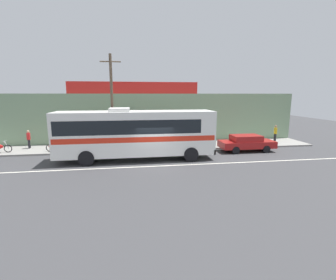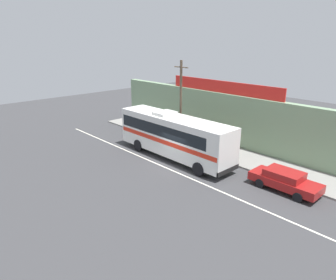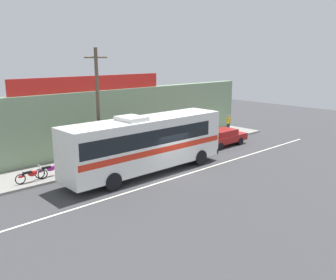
# 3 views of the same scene
# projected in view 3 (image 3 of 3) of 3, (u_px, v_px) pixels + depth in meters

# --- Properties ---
(ground_plane) EXTENTS (70.00, 70.00, 0.00)m
(ground_plane) POSITION_uv_depth(u_px,v_px,m) (173.00, 173.00, 23.26)
(ground_plane) COLOR #3A3A3D
(sidewalk_slab) EXTENTS (30.00, 3.60, 0.14)m
(sidewalk_slab) POSITION_uv_depth(u_px,v_px,m) (125.00, 156.00, 26.96)
(sidewalk_slab) COLOR gray
(sidewalk_slab) RESTS_ON ground_plane
(storefront_facade) EXTENTS (30.00, 0.70, 4.80)m
(storefront_facade) POSITION_uv_depth(u_px,v_px,m) (108.00, 121.00, 27.97)
(storefront_facade) COLOR gray
(storefront_facade) RESTS_ON ground_plane
(storefront_billboard) EXTENTS (12.30, 0.12, 1.10)m
(storefront_billboard) POSITION_uv_depth(u_px,v_px,m) (92.00, 83.00, 26.50)
(storefront_billboard) COLOR red
(storefront_billboard) RESTS_ON storefront_facade
(road_center_stripe) EXTENTS (30.00, 0.14, 0.01)m
(road_center_stripe) POSITION_uv_depth(u_px,v_px,m) (182.00, 176.00, 22.69)
(road_center_stripe) COLOR silver
(road_center_stripe) RESTS_ON ground_plane
(intercity_bus) EXTENTS (11.25, 2.60, 3.78)m
(intercity_bus) POSITION_uv_depth(u_px,v_px,m) (145.00, 142.00, 22.74)
(intercity_bus) COLOR white
(intercity_bus) RESTS_ON ground_plane
(parked_car) EXTENTS (4.55, 1.85, 1.37)m
(parked_car) POSITION_uv_depth(u_px,v_px,m) (223.00, 137.00, 30.08)
(parked_car) COLOR maroon
(parked_car) RESTS_ON ground_plane
(utility_pole) EXTENTS (1.60, 0.22, 7.69)m
(utility_pole) POSITION_uv_depth(u_px,v_px,m) (98.00, 108.00, 22.98)
(utility_pole) COLOR brown
(utility_pole) RESTS_ON sidewalk_slab
(motorcycle_red) EXTENTS (1.92, 0.56, 0.94)m
(motorcycle_red) POSITION_uv_depth(u_px,v_px,m) (50.00, 170.00, 22.05)
(motorcycle_red) COLOR black
(motorcycle_red) RESTS_ON sidewalk_slab
(motorcycle_green) EXTENTS (1.95, 0.56, 0.94)m
(motorcycle_green) POSITION_uv_depth(u_px,v_px,m) (31.00, 175.00, 21.09)
(motorcycle_green) COLOR black
(motorcycle_green) RESTS_ON sidewalk_slab
(pedestrian_by_curb) EXTENTS (0.30, 0.48, 1.75)m
(pedestrian_by_curb) POSITION_uv_depth(u_px,v_px,m) (119.00, 142.00, 26.59)
(pedestrian_by_curb) COLOR brown
(pedestrian_by_curb) RESTS_ON sidewalk_slab
(pedestrian_near_shop) EXTENTS (0.30, 0.48, 1.62)m
(pedestrian_near_shop) POSITION_uv_depth(u_px,v_px,m) (228.00, 122.00, 34.96)
(pedestrian_near_shop) COLOR black
(pedestrian_near_shop) RESTS_ON sidewalk_slab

